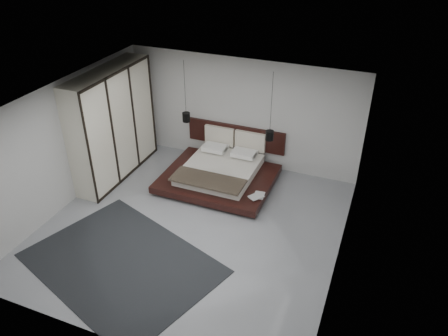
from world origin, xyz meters
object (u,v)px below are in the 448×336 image
at_px(wardrobe, 113,124).
at_px(rug, 122,263).
at_px(lattice_screen, 129,107).
at_px(pendant_right, 270,135).
at_px(pendant_left, 186,117).
at_px(bed, 221,171).

bearing_deg(wardrobe, rug, -55.79).
bearing_deg(lattice_screen, wardrobe, -77.32).
bearing_deg(pendant_right, pendant_left, 180.00).
xyz_separation_m(lattice_screen, pendant_left, (1.74, -0.14, 0.08)).
bearing_deg(rug, pendant_left, 96.45).
bearing_deg(pendant_left, lattice_screen, 175.41).
bearing_deg(pendant_right, rug, -114.32).
height_order(pendant_right, wardrobe, pendant_right).
relative_size(lattice_screen, pendant_left, 1.68).
distance_m(pendant_right, rug, 4.36).
bearing_deg(lattice_screen, pendant_left, -4.59).
height_order(pendant_left, pendant_right, same).
distance_m(pendant_left, pendant_right, 2.15).
xyz_separation_m(pendant_right, wardrobe, (-3.64, -0.98, 0.07)).
bearing_deg(bed, pendant_left, 159.79).
xyz_separation_m(pendant_left, wardrobe, (-1.49, -0.98, -0.03)).
distance_m(bed, wardrobe, 2.84).
bearing_deg(pendant_right, wardrobe, -164.95).
distance_m(lattice_screen, pendant_right, 3.89).
bearing_deg(lattice_screen, bed, -10.76).
bearing_deg(wardrobe, pendant_left, 33.28).
distance_m(lattice_screen, pendant_left, 1.75).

